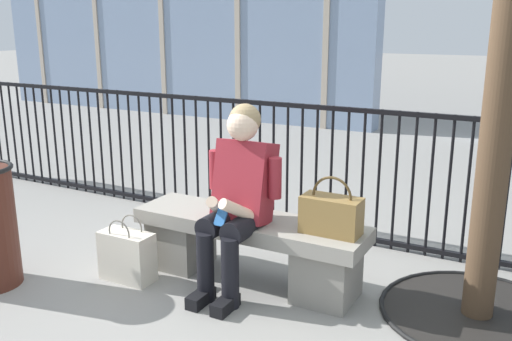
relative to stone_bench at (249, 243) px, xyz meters
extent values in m
plane|color=gray|center=(0.00, 0.00, -0.27)|extent=(60.00, 60.00, 0.00)
cube|color=gray|center=(0.00, 0.00, 0.13)|extent=(1.60, 0.44, 0.10)
cube|color=gray|center=(-0.56, 0.00, -0.10)|extent=(0.36, 0.37, 0.35)
cube|color=gray|center=(0.56, 0.00, -0.10)|extent=(0.36, 0.37, 0.35)
cylinder|color=black|center=(-0.10, -0.18, 0.20)|extent=(0.15, 0.40, 0.15)
cylinder|color=black|center=(-0.10, -0.38, -0.05)|extent=(0.11, 0.11, 0.45)
cube|color=black|center=(-0.10, -0.44, -0.23)|extent=(0.09, 0.22, 0.08)
cylinder|color=black|center=(0.08, -0.18, 0.20)|extent=(0.15, 0.40, 0.15)
cylinder|color=black|center=(0.08, -0.38, -0.05)|extent=(0.11, 0.11, 0.45)
cube|color=black|center=(0.08, -0.44, -0.23)|extent=(0.09, 0.22, 0.08)
cube|color=maroon|center=(-0.01, -0.04, 0.44)|extent=(0.36, 0.30, 0.55)
cylinder|color=maroon|center=(-0.23, -0.04, 0.49)|extent=(0.08, 0.08, 0.26)
cylinder|color=beige|center=(-0.09, -0.26, 0.32)|extent=(0.16, 0.28, 0.20)
cylinder|color=maroon|center=(0.21, -0.04, 0.49)|extent=(0.08, 0.08, 0.26)
cylinder|color=beige|center=(0.07, -0.26, 0.32)|extent=(0.16, 0.28, 0.20)
cube|color=#2D6BB7|center=(-0.01, -0.32, 0.30)|extent=(0.07, 0.10, 0.13)
sphere|color=beige|center=(-0.01, -0.06, 0.81)|extent=(0.20, 0.20, 0.20)
sphere|color=#997F59|center=(-0.01, -0.03, 0.84)|extent=(0.20, 0.20, 0.20)
cube|color=olive|center=(0.58, -0.01, 0.29)|extent=(0.36, 0.18, 0.23)
torus|color=brown|center=(0.58, -0.01, 0.42)|extent=(0.25, 0.02, 0.25)
cube|color=beige|center=(-0.73, -0.39, -0.10)|extent=(0.37, 0.18, 0.34)
torus|color=slate|center=(-0.73, -0.45, 0.09)|extent=(0.18, 0.01, 0.18)
torus|color=slate|center=(-0.73, -0.32, 0.09)|extent=(0.18, 0.01, 0.18)
cylinder|color=black|center=(-3.66, 1.00, 0.27)|extent=(0.02, 0.02, 1.08)
cylinder|color=black|center=(-3.54, 1.00, 0.27)|extent=(0.02, 0.02, 1.08)
cylinder|color=black|center=(-3.41, 1.00, 0.27)|extent=(0.02, 0.02, 1.08)
cylinder|color=black|center=(-3.28, 1.00, 0.27)|extent=(0.02, 0.02, 1.08)
cylinder|color=black|center=(-3.15, 1.00, 0.27)|extent=(0.02, 0.02, 1.08)
cylinder|color=black|center=(-3.02, 1.00, 0.27)|extent=(0.02, 0.02, 1.08)
cylinder|color=black|center=(-2.89, 1.00, 0.27)|extent=(0.02, 0.02, 1.08)
cylinder|color=black|center=(-2.76, 1.00, 0.27)|extent=(0.02, 0.02, 1.08)
cylinder|color=black|center=(-2.64, 1.00, 0.27)|extent=(0.02, 0.02, 1.08)
cylinder|color=black|center=(-2.51, 1.00, 0.27)|extent=(0.02, 0.02, 1.08)
cylinder|color=black|center=(-2.38, 1.00, 0.27)|extent=(0.02, 0.02, 1.08)
cylinder|color=black|center=(-2.25, 1.00, 0.27)|extent=(0.02, 0.02, 1.08)
cylinder|color=black|center=(-2.12, 1.00, 0.27)|extent=(0.02, 0.02, 1.08)
cylinder|color=black|center=(-1.99, 1.00, 0.27)|extent=(0.02, 0.02, 1.08)
cylinder|color=black|center=(-1.86, 1.00, 0.27)|extent=(0.02, 0.02, 1.08)
cylinder|color=black|center=(-1.74, 1.00, 0.27)|extent=(0.02, 0.02, 1.08)
cylinder|color=black|center=(-1.61, 1.00, 0.27)|extent=(0.02, 0.02, 1.08)
cylinder|color=black|center=(-1.48, 1.00, 0.27)|extent=(0.02, 0.02, 1.08)
cylinder|color=black|center=(-1.35, 1.00, 0.27)|extent=(0.02, 0.02, 1.08)
cylinder|color=black|center=(-1.22, 1.00, 0.27)|extent=(0.02, 0.02, 1.08)
cylinder|color=black|center=(-1.09, 1.00, 0.27)|extent=(0.02, 0.02, 1.08)
cylinder|color=black|center=(-0.96, 1.00, 0.27)|extent=(0.02, 0.02, 1.08)
cylinder|color=black|center=(-0.84, 1.00, 0.27)|extent=(0.02, 0.02, 1.08)
cylinder|color=black|center=(-0.71, 1.00, 0.27)|extent=(0.02, 0.02, 1.08)
cylinder|color=black|center=(-0.58, 1.00, 0.27)|extent=(0.02, 0.02, 1.08)
cylinder|color=black|center=(-0.45, 1.00, 0.27)|extent=(0.02, 0.02, 1.08)
cylinder|color=black|center=(-0.32, 1.00, 0.27)|extent=(0.02, 0.02, 1.08)
cylinder|color=black|center=(-0.19, 1.00, 0.27)|extent=(0.02, 0.02, 1.08)
cylinder|color=black|center=(-0.06, 1.00, 0.27)|extent=(0.02, 0.02, 1.08)
cylinder|color=black|center=(0.06, 1.00, 0.27)|extent=(0.02, 0.02, 1.08)
cylinder|color=black|center=(0.19, 1.00, 0.27)|extent=(0.02, 0.02, 1.08)
cylinder|color=black|center=(0.32, 1.00, 0.27)|extent=(0.02, 0.02, 1.08)
cylinder|color=black|center=(0.45, 1.00, 0.27)|extent=(0.02, 0.02, 1.08)
cylinder|color=black|center=(0.58, 1.00, 0.27)|extent=(0.02, 0.02, 1.08)
cylinder|color=black|center=(0.71, 1.00, 0.27)|extent=(0.02, 0.02, 1.08)
cylinder|color=black|center=(0.84, 1.00, 0.27)|extent=(0.02, 0.02, 1.08)
cylinder|color=black|center=(0.96, 1.00, 0.27)|extent=(0.02, 0.02, 1.08)
cylinder|color=black|center=(1.09, 1.00, 0.27)|extent=(0.02, 0.02, 1.08)
cylinder|color=black|center=(1.22, 1.00, 0.27)|extent=(0.02, 0.02, 1.08)
cylinder|color=black|center=(1.35, 1.00, 0.27)|extent=(0.02, 0.02, 1.08)
cylinder|color=black|center=(1.48, 1.00, 0.27)|extent=(0.02, 0.02, 1.08)
cube|color=black|center=(0.00, 1.00, -0.22)|extent=(8.36, 0.04, 0.04)
cube|color=black|center=(0.00, 1.00, 0.79)|extent=(8.36, 0.04, 0.04)
cylinder|color=black|center=(1.43, 0.24, -0.27)|extent=(1.12, 1.12, 0.01)
torus|color=black|center=(1.43, 0.24, -0.26)|extent=(1.15, 1.15, 0.03)
cylinder|color=#4C3826|center=(1.43, 0.24, 1.43)|extent=(0.18, 0.18, 3.40)
camera|label=1|loc=(1.71, -3.05, 1.42)|focal=39.15mm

